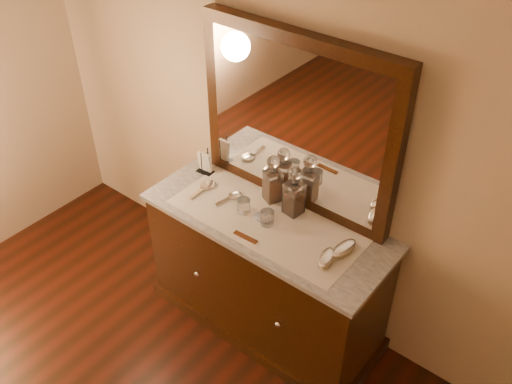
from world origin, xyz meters
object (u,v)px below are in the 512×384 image
Objects in this scene: hand_mirror_inner at (233,196)px; napkin_rack at (205,163)px; pin_dish at (261,217)px; decanter_right at (294,195)px; dresser_cabinet at (266,274)px; hand_mirror_outer at (206,186)px; comb at (246,237)px; brush_far at (344,249)px; decanter_left at (273,183)px; brush_near at (326,259)px; mirror_frame at (297,123)px.

napkin_rack is at bearing 162.66° from hand_mirror_inner.
pin_dish is 0.25× the size of decanter_right.
dresser_cabinet is 7.48× the size of hand_mirror_inner.
hand_mirror_outer reaches higher than pin_dish.
dresser_cabinet is 6.53× the size of hand_mirror_outer.
comb is 0.36m from decanter_right.
comb is 0.47× the size of decanter_right.
brush_far is (0.39, -0.10, -0.09)m from decanter_right.
pin_dish is 0.26× the size of decanter_left.
hand_mirror_outer is (-0.54, -0.14, -0.11)m from decanter_right.
dresser_cabinet is 7.83× the size of brush_far.
decanter_right is 1.84× the size of brush_near.
hand_mirror_inner reaches higher than pin_dish.
pin_dish is 0.54× the size of comb.
brush_near is (0.44, -0.33, -0.47)m from mirror_frame.
hand_mirror_outer is at bearing -46.64° from napkin_rack.
decanter_left reaches higher than dresser_cabinet.
napkin_rack is at bearing 165.63° from pin_dish.
pin_dish is 0.42× the size of hand_mirror_inner.
pin_dish is at bearing -174.10° from brush_far.
decanter_right is at bearing 74.73° from comb.
decanter_right is at bearing 148.91° from brush_near.
mirror_frame is 7.15× the size of brush_near.
hand_mirror_outer is (-0.90, 0.08, -0.01)m from brush_near.
brush_near reaches higher than hand_mirror_inner.
decanter_right is at bearing 59.08° from dresser_cabinet.
decanter_left is at bearing 34.58° from hand_mirror_inner.
decanter_right is at bearing -53.72° from mirror_frame.
mirror_frame reaches higher than dresser_cabinet.
napkin_rack is at bearing -175.53° from decanter_left.
decanter_left is (-0.05, 0.18, 0.11)m from pin_dish.
decanter_right reaches higher than hand_mirror_inner.
brush_near is 0.90m from hand_mirror_outer.
comb is 0.50m from hand_mirror_outer.
decanter_left is at bearing 167.30° from brush_far.
napkin_rack is 0.52× the size of decanter_right.
decanter_right is 0.42m from brush_far.
dresser_cabinet is 4.54× the size of decanter_right.
comb is (0.01, -0.20, 0.45)m from dresser_cabinet.
dresser_cabinet is 0.65m from brush_near.
brush_near is at bearing -8.44° from hand_mirror_inner.
pin_dish is at bearing -10.61° from hand_mirror_inner.
dresser_cabinet is 0.77m from napkin_rack.
hand_mirror_outer is 1.14× the size of hand_mirror_inner.
dresser_cabinet is at bearing -11.63° from napkin_rack.
hand_mirror_outer is at bearing -165.57° from decanter_right.
hand_mirror_inner is (-0.35, -0.11, -0.11)m from decanter_right.
hand_mirror_inner is at bearing 174.90° from dresser_cabinet.
pin_dish is 0.25m from hand_mirror_inner.
brush_near is at bearing -31.09° from decanter_right.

